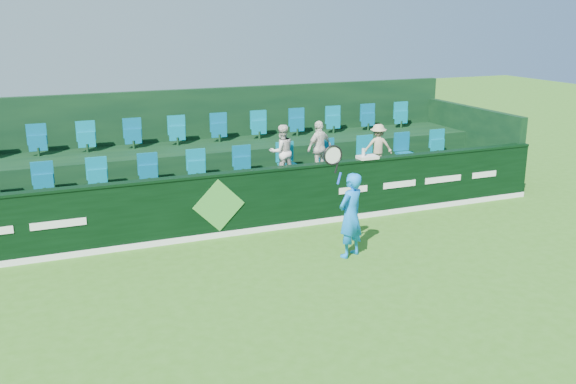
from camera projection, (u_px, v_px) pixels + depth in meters
name	position (u px, v px, depth m)	size (l,w,h in m)	color
ground	(294.00, 317.00, 9.80)	(60.00, 60.00, 0.00)	#346C19
sponsor_hoarding	(217.00, 205.00, 13.17)	(16.00, 0.25, 1.35)	black
stand_tier_front	(203.00, 204.00, 14.22)	(16.00, 2.00, 0.80)	black
stand_tier_back	(182.00, 174.00, 15.84)	(16.00, 1.80, 1.30)	black
stand_rear	(177.00, 148.00, 16.08)	(16.00, 4.10, 2.60)	black
seat_row_front	(198.00, 169.00, 14.39)	(13.50, 0.50, 0.60)	#04728B
seat_row_back	(178.00, 134.00, 15.85)	(13.50, 0.50, 0.60)	#04728B
tennis_player	(350.00, 214.00, 12.04)	(1.03, 0.60, 2.26)	#0D76E9
spectator_left	(282.00, 152.00, 14.66)	(0.60, 0.47, 1.24)	silver
spectator_middle	(319.00, 148.00, 15.01)	(0.75, 0.31, 1.28)	silver
spectator_right	(378.00, 146.00, 15.63)	(0.70, 0.40, 1.09)	tan
towel	(367.00, 157.00, 14.28)	(0.45, 0.29, 0.07)	silver
drinks_bottle	(363.00, 154.00, 14.21)	(0.08, 0.08, 0.24)	silver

